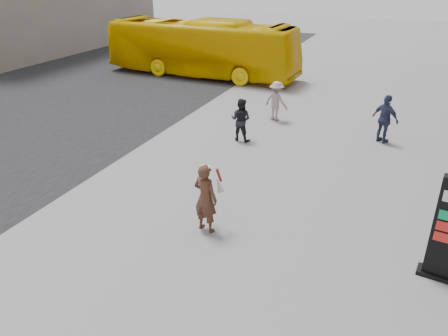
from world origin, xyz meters
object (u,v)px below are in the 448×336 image
at_px(pedestrian_c, 385,119).
at_px(info_pylon, 447,230).
at_px(pedestrian_a, 241,120).
at_px(woman, 206,197).
at_px(pedestrian_b, 276,101).
at_px(bus, 201,48).

bearing_deg(pedestrian_c, info_pylon, 133.55).
bearing_deg(pedestrian_a, info_pylon, 141.61).
xyz_separation_m(woman, pedestrian_a, (-1.39, 5.98, -0.11)).
bearing_deg(pedestrian_b, pedestrian_a, 96.73).
distance_m(bus, pedestrian_a, 10.59).
xyz_separation_m(info_pylon, bus, (-12.45, 14.51, 0.43)).
xyz_separation_m(woman, bus, (-7.23, 14.79, 0.68)).
bearing_deg(pedestrian_b, bus, -26.05).
relative_size(info_pylon, pedestrian_a, 1.45).
bearing_deg(pedestrian_c, bus, -2.30).
bearing_deg(pedestrian_b, pedestrian_c, -173.98).
height_order(info_pylon, pedestrian_a, info_pylon).
relative_size(pedestrian_b, pedestrian_c, 0.92).
xyz_separation_m(woman, pedestrian_b, (-0.87, 8.73, -0.09)).
xyz_separation_m(pedestrian_a, pedestrian_b, (0.53, 2.74, 0.02)).
height_order(woman, pedestrian_c, pedestrian_c).
relative_size(info_pylon, bus, 0.20).
height_order(woman, bus, bus).
bearing_deg(woman, info_pylon, -164.60).
distance_m(bus, pedestrian_b, 8.82).
height_order(pedestrian_a, pedestrian_c, pedestrian_c).
xyz_separation_m(info_pylon, pedestrian_a, (-6.62, 5.70, -0.36)).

